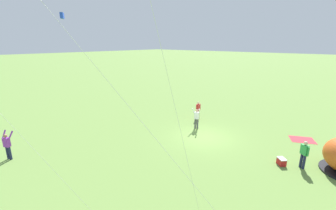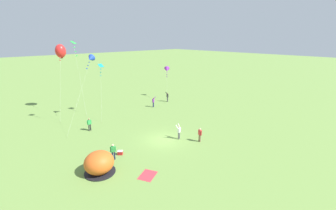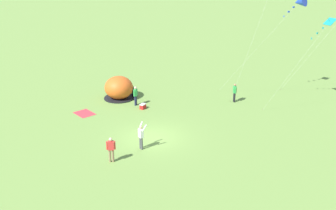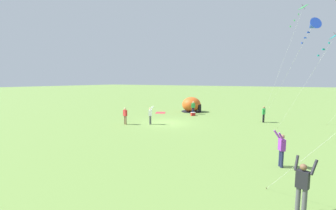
% 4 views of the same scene
% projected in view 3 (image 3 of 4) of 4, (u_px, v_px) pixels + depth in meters
% --- Properties ---
extents(ground_plane, '(300.00, 300.00, 0.00)m').
position_uv_depth(ground_plane, '(152.00, 137.00, 28.66)').
color(ground_plane, olive).
extents(popup_tent, '(2.81, 2.81, 2.10)m').
position_uv_depth(popup_tent, '(119.00, 88.00, 36.04)').
color(popup_tent, '#D8591E').
rests_on(popup_tent, ground).
extents(picnic_blanket, '(2.10, 1.93, 0.01)m').
position_uv_depth(picnic_blanket, '(85.00, 113.00, 32.95)').
color(picnic_blanket, '#CC333D').
rests_on(picnic_blanket, ground).
extents(cooler_box, '(0.64, 0.63, 0.44)m').
position_uv_depth(cooler_box, '(143.00, 106.00, 33.88)').
color(cooler_box, red).
rests_on(cooler_box, ground).
extents(person_near_tent, '(0.58, 0.30, 1.72)m').
position_uv_depth(person_near_tent, '(235.00, 92.00, 35.20)').
color(person_near_tent, black).
rests_on(person_near_tent, ground).
extents(person_far_back, '(0.29, 0.58, 1.72)m').
position_uv_depth(person_far_back, '(111.00, 148.00, 24.98)').
color(person_far_back, '#8C7251').
rests_on(person_far_back, ground).
extents(person_center_field, '(0.70, 0.59, 1.89)m').
position_uv_depth(person_center_field, '(141.00, 136.00, 26.65)').
color(person_center_field, '#4C4C51').
rests_on(person_center_field, ground).
extents(person_with_toddler, '(0.51, 0.41, 1.72)m').
position_uv_depth(person_with_toddler, '(136.00, 95.00, 34.43)').
color(person_with_toddler, '#1E2347').
rests_on(person_with_toddler, ground).
extents(kite_blue, '(6.60, 4.79, 9.63)m').
position_uv_depth(kite_blue, '(300.00, 2.00, 30.72)').
color(kite_blue, silver).
rests_on(kite_blue, ground).
extents(kite_teal, '(2.83, 4.01, 8.01)m').
position_uv_depth(kite_teal, '(326.00, 26.00, 29.76)').
color(kite_teal, silver).
rests_on(kite_teal, ground).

